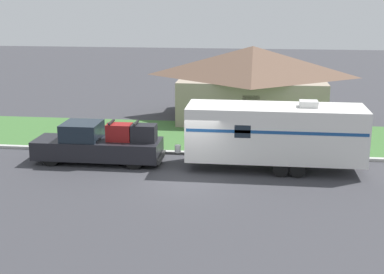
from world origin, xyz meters
TOP-DOWN VIEW (x-y plane):
  - ground_plane at (0.00, 0.00)m, footprint 120.00×120.00m
  - curb_strip at (0.00, 3.75)m, footprint 80.00×0.30m
  - lawn_strip at (0.00, 7.40)m, footprint 80.00×7.00m
  - house_across_street at (2.49, 12.65)m, footprint 9.78×7.38m
  - pickup_truck at (-4.61, 1.91)m, footprint 6.17×1.93m
  - travel_trailer at (3.69, 1.91)m, footprint 9.07×2.51m
  - mailbox at (-4.63, 4.38)m, footprint 0.48×0.20m

SIDE VIEW (x-z plane):
  - ground_plane at x=0.00m, z-range 0.00..0.00m
  - lawn_strip at x=0.00m, z-range 0.00..0.03m
  - curb_strip at x=0.00m, z-range 0.00..0.14m
  - pickup_truck at x=-4.61m, z-range -0.13..1.91m
  - mailbox at x=-4.63m, z-range 0.36..1.73m
  - travel_trailer at x=3.69m, z-range 0.11..3.35m
  - house_across_street at x=2.49m, z-range 0.09..4.75m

